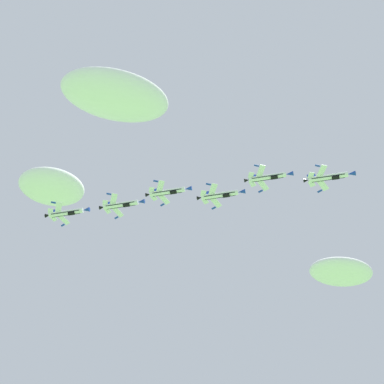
{
  "coord_description": "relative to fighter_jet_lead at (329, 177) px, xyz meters",
  "views": [
    {
      "loc": [
        1.39,
        -2.18,
        1.59
      ],
      "look_at": [
        32.68,
        111.25,
        111.28
      ],
      "focal_mm": 45.76,
      "sensor_mm": 36.0,
      "label": 1
    }
  ],
  "objects": [
    {
      "name": "cloud_high_distant",
      "position": [
        -68.0,
        66.49,
        106.46
      ],
      "size": [
        57.31,
        30.12,
        20.43
      ],
      "primitive_type": "ellipsoid",
      "color": "white"
    },
    {
      "name": "fighter_jet_right_outer",
      "position": [
        -60.02,
        32.39,
        2.04
      ],
      "size": [
        14.77,
        10.64,
        4.76
      ],
      "rotation": [
        0.0,
        -0.32,
        4.23
      ],
      "color": "white"
    },
    {
      "name": "cloud_near_formation",
      "position": [
        139.34,
        202.28,
        119.53
      ],
      "size": [
        54.93,
        36.25,
        14.97
      ],
      "primitive_type": "ellipsoid",
      "color": "white"
    },
    {
      "name": "cloud_low_wispy",
      "position": [
        -93.17,
        120.72,
        82.94
      ],
      "size": [
        36.5,
        27.21,
        15.6
      ],
      "primitive_type": "ellipsoid",
      "color": "white"
    },
    {
      "name": "fighter_jet_lead",
      "position": [
        0.0,
        0.0,
        0.0
      ],
      "size": [
        14.77,
        10.72,
        4.51
      ],
      "rotation": [
        0.0,
        -0.26,
        4.23
      ],
      "color": "white"
    },
    {
      "name": "fighter_jet_trail_slot",
      "position": [
        -77.34,
        39.57,
        0.44
      ],
      "size": [
        14.77,
        10.71,
        4.55
      ],
      "rotation": [
        0.0,
        -0.27,
        4.23
      ],
      "color": "white"
    },
    {
      "name": "fighter_jet_right_wing",
      "position": [
        -29.99,
        16.92,
        0.14
      ],
      "size": [
        14.77,
        10.72,
        4.49
      ],
      "rotation": [
        0.0,
        -0.25,
        4.23
      ],
      "color": "white"
    },
    {
      "name": "fighter_jet_left_wing",
      "position": [
        -16.21,
        8.89,
        4.21
      ],
      "size": [
        14.77,
        10.61,
        4.83
      ],
      "rotation": [
        0.0,
        -0.34,
        4.23
      ],
      "color": "white"
    },
    {
      "name": "fighter_jet_left_outer",
      "position": [
        -45.82,
        24.46,
        4.38
      ],
      "size": [
        14.77,
        10.69,
        4.6
      ],
      "rotation": [
        0.0,
        -0.28,
        4.23
      ],
      "color": "white"
    }
  ]
}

